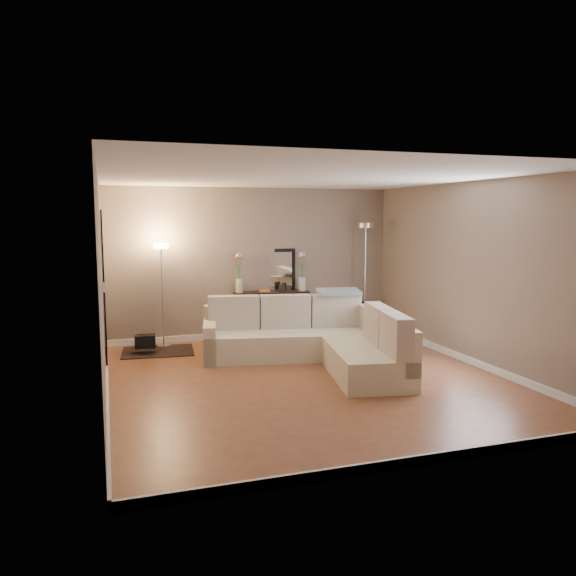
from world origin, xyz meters
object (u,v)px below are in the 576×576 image
object	(u,v)px
console_table	(266,312)
floor_lamp_unlit	(365,256)
floor_lamp_lit	(162,275)
sectional_sofa	(317,339)

from	to	relation	value
console_table	floor_lamp_unlit	distance (m)	2.02
floor_lamp_lit	floor_lamp_unlit	bearing A→B (deg)	-0.79
console_table	floor_lamp_unlit	bearing A→B (deg)	-7.78
sectional_sofa	floor_lamp_lit	distance (m)	2.76
floor_lamp_unlit	console_table	bearing A→B (deg)	172.22
floor_lamp_unlit	sectional_sofa	bearing A→B (deg)	-133.38
floor_lamp_lit	floor_lamp_unlit	distance (m)	3.57
console_table	floor_lamp_lit	size ratio (longest dim) A/B	0.80
sectional_sofa	floor_lamp_unlit	distance (m)	2.49
floor_lamp_lit	floor_lamp_unlit	world-z (taller)	floor_lamp_unlit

